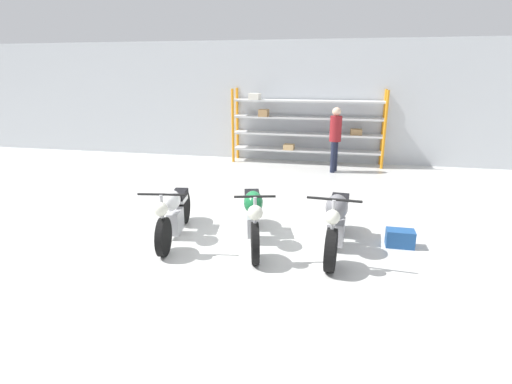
# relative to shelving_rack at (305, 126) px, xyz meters

# --- Properties ---
(ground_plane) EXTENTS (30.00, 30.00, 0.00)m
(ground_plane) POSITION_rel_shelving_rack_xyz_m (-0.31, -5.95, -1.14)
(ground_plane) COLOR silver
(back_wall) EXTENTS (30.00, 0.08, 3.60)m
(back_wall) POSITION_rel_shelving_rack_xyz_m (-0.31, 0.37, 0.66)
(back_wall) COLOR silver
(back_wall) RESTS_ON ground_plane
(shelving_rack) EXTENTS (4.52, 0.63, 2.21)m
(shelving_rack) POSITION_rel_shelving_rack_xyz_m (0.00, 0.00, 0.00)
(shelving_rack) COLOR orange
(shelving_rack) RESTS_ON ground_plane
(motorcycle_white) EXTENTS (0.71, 1.96, 0.98)m
(motorcycle_white) POSITION_rel_shelving_rack_xyz_m (-1.57, -6.20, -0.69)
(motorcycle_white) COLOR black
(motorcycle_white) RESTS_ON ground_plane
(motorcycle_green) EXTENTS (0.79, 2.07, 1.03)m
(motorcycle_green) POSITION_rel_shelving_rack_xyz_m (-0.24, -6.12, -0.66)
(motorcycle_green) COLOR black
(motorcycle_green) RESTS_ON ground_plane
(motorcycle_grey) EXTENTS (0.75, 2.08, 1.06)m
(motorcycle_grey) POSITION_rel_shelving_rack_xyz_m (1.09, -6.10, -0.67)
(motorcycle_grey) COLOR black
(motorcycle_grey) RESTS_ON ground_plane
(person_browsing) EXTENTS (0.41, 0.41, 1.78)m
(person_browsing) POSITION_rel_shelving_rack_xyz_m (0.93, -0.94, -0.09)
(person_browsing) COLOR #1E2338
(person_browsing) RESTS_ON ground_plane
(toolbox) EXTENTS (0.44, 0.26, 0.28)m
(toolbox) POSITION_rel_shelving_rack_xyz_m (2.11, -5.77, -1.00)
(toolbox) COLOR #1E4C8C
(toolbox) RESTS_ON ground_plane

